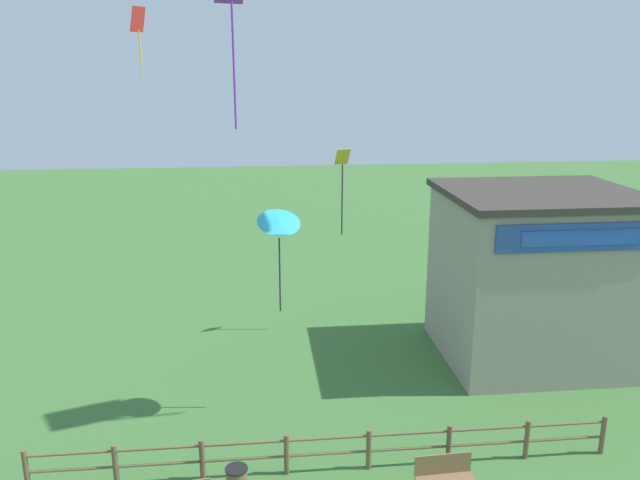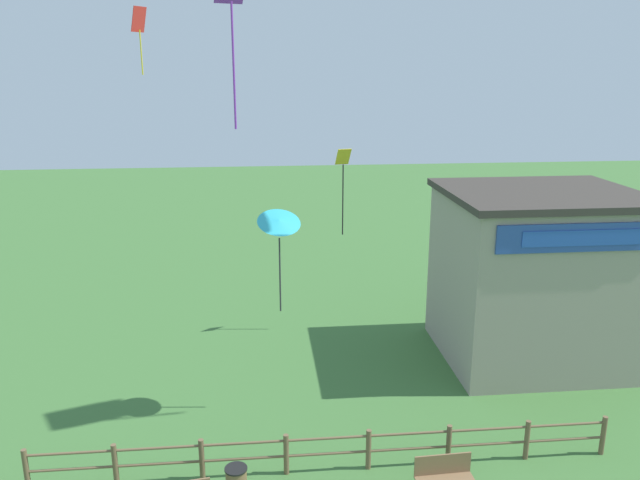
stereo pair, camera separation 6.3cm
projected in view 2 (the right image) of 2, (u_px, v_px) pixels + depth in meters
wooden_fence at (328, 449)px, 16.35m from camera, size 15.38×0.14×1.15m
seaside_building at (535, 275)px, 22.40m from camera, size 6.65×5.82×6.22m
park_bench_by_building at (444, 474)px, 15.58m from camera, size 1.48×0.47×1.00m
kite_cyan_delta at (279, 223)px, 18.06m from camera, size 1.47×1.41×3.10m
kite_purple_streamer at (232, 15)px, 13.76m from camera, size 0.79×0.69×3.54m
kite_red_diamond at (139, 28)px, 22.86m from camera, size 0.56×0.68×2.41m
kite_yellow_diamond at (343, 177)px, 23.87m from camera, size 0.60×0.51×3.38m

